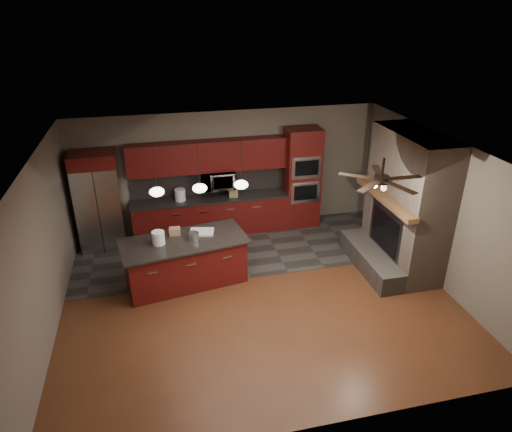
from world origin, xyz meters
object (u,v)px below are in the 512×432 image
object	(u,v)px
white_bucket	(158,238)
counter_bucket	(180,195)
microwave	(218,180)
counter_box	(234,192)
cardboard_box	(175,231)
refrigerator	(99,201)
kitchen_island	(185,261)
paint_can	(194,236)
oven_tower	(302,178)
paint_tray	(202,232)

from	to	relation	value
white_bucket	counter_bucket	size ratio (longest dim) A/B	0.93
microwave	counter_box	size ratio (longest dim) A/B	3.33
white_bucket	cardboard_box	size ratio (longest dim) A/B	1.18
refrigerator	kitchen_island	distance (m)	2.56
paint_can	microwave	bearing A→B (deg)	68.63
white_bucket	cardboard_box	world-z (taller)	white_bucket
counter_box	oven_tower	bearing A→B (deg)	13.34
kitchen_island	cardboard_box	world-z (taller)	cardboard_box
cardboard_box	oven_tower	bearing A→B (deg)	31.70
paint_tray	refrigerator	bearing A→B (deg)	152.82
white_bucket	paint_can	bearing A→B (deg)	3.34
paint_can	counter_box	size ratio (longest dim) A/B	0.91
oven_tower	paint_can	size ratio (longest dim) A/B	11.95
refrigerator	white_bucket	distance (m)	2.24
kitchen_island	cardboard_box	bearing A→B (deg)	107.76
refrigerator	paint_can	xyz separation A→B (m)	(1.83, -1.87, -0.10)
kitchen_island	paint_can	size ratio (longest dim) A/B	12.52
counter_bucket	refrigerator	bearing A→B (deg)	-177.31
paint_tray	counter_box	distance (m)	1.92
refrigerator	kitchen_island	world-z (taller)	refrigerator
white_bucket	paint_tray	distance (m)	0.87
microwave	cardboard_box	xyz separation A→B (m)	(-1.12, -1.72, -0.31)
microwave	white_bucket	world-z (taller)	microwave
cardboard_box	white_bucket	bearing A→B (deg)	-132.06
kitchen_island	paint_tray	bearing A→B (deg)	21.52
paint_tray	counter_box	size ratio (longest dim) A/B	2.06
refrigerator	paint_tray	xyz separation A→B (m)	(2.00, -1.65, -0.14)
paint_tray	counter_box	xyz separation A→B (m)	(0.94, 1.68, 0.07)
microwave	refrigerator	size ratio (longest dim) A/B	0.34
cardboard_box	refrigerator	bearing A→B (deg)	136.51
refrigerator	cardboard_box	distance (m)	2.18
white_bucket	counter_box	size ratio (longest dim) A/B	1.14
kitchen_island	counter_bucket	size ratio (longest dim) A/B	9.25
kitchen_island	paint_tray	world-z (taller)	paint_tray
oven_tower	paint_can	distance (m)	3.38
white_bucket	kitchen_island	bearing A→B (deg)	4.50
microwave	cardboard_box	bearing A→B (deg)	-122.96
counter_bucket	paint_can	bearing A→B (deg)	-87.10
counter_bucket	microwave	bearing A→B (deg)	3.25
white_bucket	microwave	bearing A→B (deg)	54.84
refrigerator	paint_tray	size ratio (longest dim) A/B	4.80
oven_tower	microwave	bearing A→B (deg)	178.34
paint_tray	kitchen_island	bearing A→B (deg)	-136.69
white_bucket	cardboard_box	xyz separation A→B (m)	(0.32, 0.31, -0.06)
paint_tray	counter_bucket	size ratio (longest dim) A/B	1.68
refrigerator	kitchen_island	bearing A→B (deg)	-48.82
refrigerator	kitchen_island	xyz separation A→B (m)	(1.63, -1.87, -0.62)
microwave	white_bucket	size ratio (longest dim) A/B	2.91
oven_tower	refrigerator	xyz separation A→B (m)	(-4.58, -0.07, -0.11)
kitchen_island	white_bucket	bearing A→B (deg)	175.00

